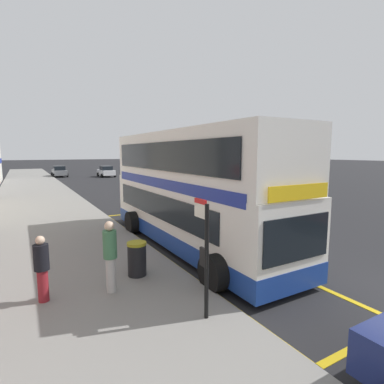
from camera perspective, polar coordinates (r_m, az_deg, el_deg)
ground_plane at (r=35.97m, az=-16.68°, el=1.42°), size 260.00×260.00×0.00m
pavement_near at (r=35.07m, az=-27.88°, el=0.83°), size 6.00×76.00×0.14m
double_decker_bus at (r=11.52m, az=-0.36°, el=-0.32°), size 3.20×10.41×4.40m
bus_bay_markings at (r=11.99m, az=-0.93°, el=-10.09°), size 2.89×14.22×0.01m
bus_stop_sign at (r=6.38m, az=2.42°, el=-10.62°), size 0.09×0.51×2.53m
parked_car_white_far at (r=46.81m, az=-16.01°, el=3.78°), size 2.09×4.20×1.62m
parked_car_grey_kerbside at (r=49.17m, az=-23.91°, el=3.59°), size 2.09×4.20×1.62m
pedestrian_waiting_near_sign at (r=7.89m, az=-15.29°, el=-11.21°), size 0.34×0.34×1.82m
pedestrian_further_back at (r=8.02m, az=-26.65°, el=-12.51°), size 0.34×0.34×1.59m
litter_bin at (r=8.90m, az=-10.43°, el=-12.35°), size 0.55×0.55×0.97m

